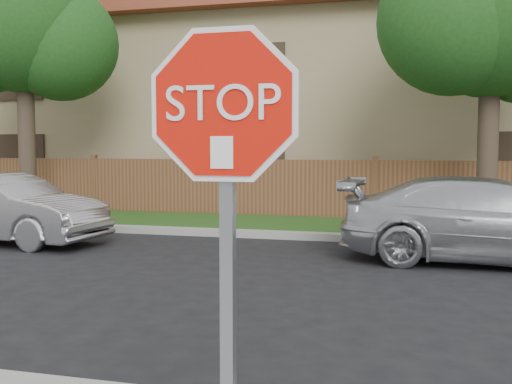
# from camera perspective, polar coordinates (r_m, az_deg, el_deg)

# --- Properties ---
(far_curb) EXTENTS (70.00, 0.30, 0.15)m
(far_curb) POSITION_cam_1_polar(r_m,az_deg,el_deg) (12.49, 10.28, -4.35)
(far_curb) COLOR gray
(far_curb) RESTS_ON ground
(grass_strip) EXTENTS (70.00, 3.00, 0.12)m
(grass_strip) POSITION_cam_1_polar(r_m,az_deg,el_deg) (14.12, 10.80, -3.41)
(grass_strip) COLOR #1E4714
(grass_strip) RESTS_ON ground
(fence) EXTENTS (70.00, 0.12, 1.60)m
(fence) POSITION_cam_1_polar(r_m,az_deg,el_deg) (15.64, 11.24, 0.06)
(fence) COLOR brown
(fence) RESTS_ON ground
(apartment_building) EXTENTS (35.20, 9.20, 7.20)m
(apartment_building) POSITION_cam_1_polar(r_m,az_deg,el_deg) (21.24, 12.28, 8.53)
(apartment_building) COLOR tan
(apartment_building) RESTS_ON ground
(tree_left) EXTENTS (4.80, 3.90, 7.78)m
(tree_left) POSITION_cam_1_polar(r_m,az_deg,el_deg) (17.25, -21.50, 15.00)
(tree_left) COLOR #382B21
(tree_left) RESTS_ON ground
(tree_mid) EXTENTS (4.80, 3.90, 7.35)m
(tree_mid) POSITION_cam_1_polar(r_m,az_deg,el_deg) (14.13, 21.69, 16.00)
(tree_mid) COLOR #382B21
(tree_mid) RESTS_ON ground
(stop_sign) EXTENTS (1.01, 0.13, 2.55)m
(stop_sign) POSITION_cam_1_polar(r_m,az_deg,el_deg) (2.82, -2.99, 1.75)
(stop_sign) COLOR gray
(stop_sign) RESTS_ON sidewalk_near
(sedan_left) EXTENTS (4.39, 1.92, 1.40)m
(sedan_left) POSITION_cam_1_polar(r_m,az_deg,el_deg) (13.08, -22.83, -1.47)
(sedan_left) COLOR #A9A9AD
(sedan_left) RESTS_ON ground
(sedan_right) EXTENTS (5.00, 2.13, 1.44)m
(sedan_right) POSITION_cam_1_polar(r_m,az_deg,el_deg) (10.75, 21.39, -2.54)
(sedan_right) COLOR #BBBDC3
(sedan_right) RESTS_ON ground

